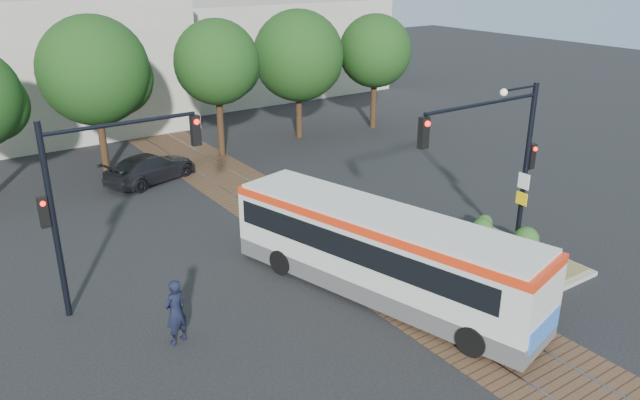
{
  "coord_description": "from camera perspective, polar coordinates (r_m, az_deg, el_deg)",
  "views": [
    {
      "loc": [
        -12.47,
        -13.71,
        10.09
      ],
      "look_at": [
        -0.18,
        4.17,
        1.6
      ],
      "focal_mm": 35.0,
      "sensor_mm": 36.0,
      "label": 1
    }
  ],
  "objects": [
    {
      "name": "ground",
      "position": [
        21.1,
        6.89,
        -7.37
      ],
      "size": [
        120.0,
        120.0,
        0.0
      ],
      "primitive_type": "plane",
      "color": "black",
      "rests_on": "ground"
    },
    {
      "name": "trackbed",
      "position": [
        23.89,
        0.59,
        -3.6
      ],
      "size": [
        3.6,
        40.0,
        0.02
      ],
      "color": "brown",
      "rests_on": "ground"
    },
    {
      "name": "tree_row",
      "position": [
        33.5,
        -10.19,
        12.04
      ],
      "size": [
        26.4,
        5.6,
        7.67
      ],
      "color": "#382314",
      "rests_on": "ground"
    },
    {
      "name": "warehouses",
      "position": [
        44.55,
        -19.04,
        12.14
      ],
      "size": [
        40.0,
        13.0,
        8.0
      ],
      "color": "#ADA899",
      "rests_on": "ground"
    },
    {
      "name": "city_bus",
      "position": [
        19.57,
        5.5,
        -4.52
      ],
      "size": [
        4.86,
        10.79,
        2.84
      ],
      "rotation": [
        0.0,
        0.0,
        0.26
      ],
      "color": "#48484B",
      "rests_on": "ground"
    },
    {
      "name": "traffic_island",
      "position": [
        23.63,
        17.26,
        -4.06
      ],
      "size": [
        2.2,
        5.2,
        1.13
      ],
      "color": "gray",
      "rests_on": "ground"
    },
    {
      "name": "signal_pole_main",
      "position": [
        21.65,
        16.57,
        4.56
      ],
      "size": [
        5.49,
        0.46,
        6.0
      ],
      "color": "black",
      "rests_on": "ground"
    },
    {
      "name": "signal_pole_left",
      "position": [
        19.21,
        -20.25,
        1.09
      ],
      "size": [
        4.99,
        0.34,
        6.0
      ],
      "color": "black",
      "rests_on": "ground"
    },
    {
      "name": "officer",
      "position": [
        17.89,
        -13.08,
        -9.93
      ],
      "size": [
        0.82,
        0.68,
        1.93
      ],
      "primitive_type": "imported",
      "rotation": [
        0.0,
        0.0,
        3.5
      ],
      "color": "black",
      "rests_on": "ground"
    },
    {
      "name": "parked_car",
      "position": [
        30.86,
        -15.26,
        2.84
      ],
      "size": [
        5.07,
        3.42,
        1.36
      ],
      "primitive_type": "imported",
      "rotation": [
        0.0,
        0.0,
        1.93
      ],
      "color": "black",
      "rests_on": "ground"
    }
  ]
}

